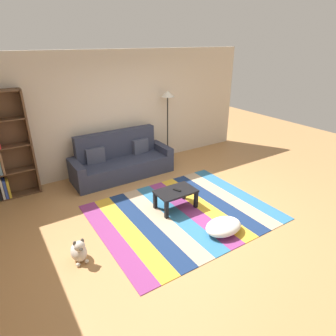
{
  "coord_description": "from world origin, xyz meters",
  "views": [
    {
      "loc": [
        -2.75,
        -3.65,
        2.89
      ],
      "look_at": [
        -0.03,
        0.55,
        0.65
      ],
      "focal_mm": 30.88,
      "sensor_mm": 36.0,
      "label": 1
    }
  ],
  "objects_px": {
    "pouf": "(223,226)",
    "tv_remote": "(177,190)",
    "coffee_table": "(176,194)",
    "standing_lamp": "(168,103)",
    "couch": "(121,161)",
    "dog": "(79,251)"
  },
  "relations": [
    {
      "from": "tv_remote",
      "to": "pouf",
      "type": "bearing_deg",
      "value": -101.86
    },
    {
      "from": "coffee_table",
      "to": "standing_lamp",
      "type": "bearing_deg",
      "value": 60.63
    },
    {
      "from": "dog",
      "to": "tv_remote",
      "type": "bearing_deg",
      "value": 11.57
    },
    {
      "from": "couch",
      "to": "coffee_table",
      "type": "bearing_deg",
      "value": -83.04
    },
    {
      "from": "coffee_table",
      "to": "standing_lamp",
      "type": "distance_m",
      "value": 2.67
    },
    {
      "from": "couch",
      "to": "standing_lamp",
      "type": "bearing_deg",
      "value": 9.15
    },
    {
      "from": "dog",
      "to": "standing_lamp",
      "type": "bearing_deg",
      "value": 38.81
    },
    {
      "from": "coffee_table",
      "to": "standing_lamp",
      "type": "relative_size",
      "value": 0.41
    },
    {
      "from": "dog",
      "to": "standing_lamp",
      "type": "distance_m",
      "value": 4.2
    },
    {
      "from": "couch",
      "to": "standing_lamp",
      "type": "height_order",
      "value": "standing_lamp"
    },
    {
      "from": "standing_lamp",
      "to": "pouf",
      "type": "bearing_deg",
      "value": -106.95
    },
    {
      "from": "coffee_table",
      "to": "pouf",
      "type": "relative_size",
      "value": 1.13
    },
    {
      "from": "pouf",
      "to": "standing_lamp",
      "type": "distance_m",
      "value": 3.55
    },
    {
      "from": "pouf",
      "to": "tv_remote",
      "type": "distance_m",
      "value": 1.09
    },
    {
      "from": "dog",
      "to": "standing_lamp",
      "type": "xyz_separation_m",
      "value": [
        3.11,
        2.5,
        1.31
      ]
    },
    {
      "from": "couch",
      "to": "pouf",
      "type": "height_order",
      "value": "couch"
    },
    {
      "from": "couch",
      "to": "tv_remote",
      "type": "xyz_separation_m",
      "value": [
        0.25,
        -1.87,
        0.04
      ]
    },
    {
      "from": "pouf",
      "to": "dog",
      "type": "height_order",
      "value": "dog"
    },
    {
      "from": "coffee_table",
      "to": "dog",
      "type": "relative_size",
      "value": 1.83
    },
    {
      "from": "couch",
      "to": "pouf",
      "type": "bearing_deg",
      "value": -81.23
    },
    {
      "from": "pouf",
      "to": "dog",
      "type": "xyz_separation_m",
      "value": [
        -2.15,
        0.64,
        0.04
      ]
    },
    {
      "from": "couch",
      "to": "pouf",
      "type": "relative_size",
      "value": 3.51
    }
  ]
}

